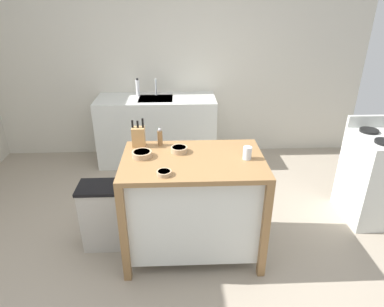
# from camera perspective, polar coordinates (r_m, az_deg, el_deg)

# --- Properties ---
(ground_plane) EXTENTS (6.12, 6.12, 0.00)m
(ground_plane) POSITION_cam_1_polar(r_m,az_deg,el_deg) (3.15, -1.68, -17.15)
(ground_plane) COLOR gray
(ground_plane) RESTS_ON ground
(wall_back) EXTENTS (5.12, 0.10, 2.60)m
(wall_back) POSITION_cam_1_polar(r_m,az_deg,el_deg) (4.72, -2.35, 15.28)
(wall_back) COLOR beige
(wall_back) RESTS_ON ground
(kitchen_island) EXTENTS (1.16, 0.75, 0.93)m
(kitchen_island) POSITION_cam_1_polar(r_m,az_deg,el_deg) (2.93, 0.17, -8.06)
(kitchen_island) COLOR olive
(kitchen_island) RESTS_ON ground
(knife_block) EXTENTS (0.11, 0.09, 0.25)m
(knife_block) POSITION_cam_1_polar(r_m,az_deg,el_deg) (2.95, -9.05, 2.90)
(knife_block) COLOR tan
(knife_block) RESTS_ON kitchen_island
(bowl_stoneware_deep) EXTENTS (0.14, 0.14, 0.05)m
(bowl_stoneware_deep) POSITION_cam_1_polar(r_m,az_deg,el_deg) (2.83, -2.20, 0.70)
(bowl_stoneware_deep) COLOR tan
(bowl_stoneware_deep) RESTS_ON kitchen_island
(bowl_ceramic_small) EXTENTS (0.16, 0.16, 0.05)m
(bowl_ceramic_small) POSITION_cam_1_polar(r_m,az_deg,el_deg) (2.77, -8.49, -0.09)
(bowl_ceramic_small) COLOR tan
(bowl_ceramic_small) RESTS_ON kitchen_island
(bowl_ceramic_wide) EXTENTS (0.11, 0.11, 0.03)m
(bowl_ceramic_wide) POSITION_cam_1_polar(r_m,az_deg,el_deg) (2.48, -4.76, -3.28)
(bowl_ceramic_wide) COLOR tan
(bowl_ceramic_wide) RESTS_ON kitchen_island
(drinking_cup) EXTENTS (0.07, 0.07, 0.10)m
(drinking_cup) POSITION_cam_1_polar(r_m,az_deg,el_deg) (2.73, 9.36, 0.09)
(drinking_cup) COLOR silver
(drinking_cup) RESTS_ON kitchen_island
(pepper_grinder) EXTENTS (0.04, 0.04, 0.16)m
(pepper_grinder) POSITION_cam_1_polar(r_m,az_deg,el_deg) (2.95, -5.44, 2.76)
(pepper_grinder) COLOR olive
(pepper_grinder) RESTS_ON kitchen_island
(trash_bin) EXTENTS (0.36, 0.28, 0.63)m
(trash_bin) POSITION_cam_1_polar(r_m,az_deg,el_deg) (3.20, -15.02, -10.12)
(trash_bin) COLOR #B7B2A8
(trash_bin) RESTS_ON ground
(sink_counter) EXTENTS (1.56, 0.60, 0.90)m
(sink_counter) POSITION_cam_1_polar(r_m,az_deg,el_deg) (4.62, -5.90, 4.00)
(sink_counter) COLOR silver
(sink_counter) RESTS_ON ground
(sink_faucet) EXTENTS (0.02, 0.02, 0.22)m
(sink_faucet) POSITION_cam_1_polar(r_m,az_deg,el_deg) (4.58, -6.13, 11.14)
(sink_faucet) COLOR #B7BCC1
(sink_faucet) RESTS_ON sink_counter
(bottle_dish_soap) EXTENTS (0.05, 0.05, 0.24)m
(bottle_dish_soap) POSITION_cam_1_polar(r_m,az_deg,el_deg) (4.56, -9.19, 10.93)
(bottle_dish_soap) COLOR white
(bottle_dish_soap) RESTS_ON sink_counter
(stove) EXTENTS (0.60, 0.60, 1.02)m
(stove) POSITION_cam_1_polar(r_m,az_deg,el_deg) (3.89, 29.20, -3.53)
(stove) COLOR silver
(stove) RESTS_ON ground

